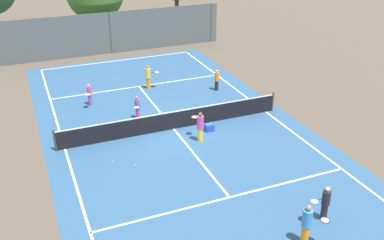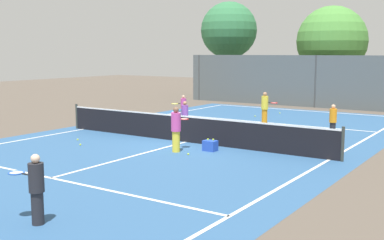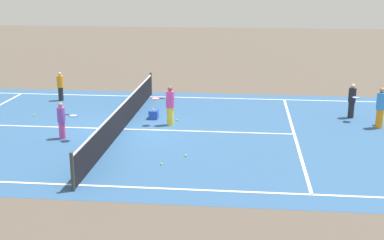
# 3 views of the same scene
# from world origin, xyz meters

# --- Properties ---
(ground_plane) EXTENTS (80.00, 80.00, 0.00)m
(ground_plane) POSITION_xyz_m (0.00, 0.00, 0.00)
(ground_plane) COLOR brown
(court_surface) EXTENTS (13.00, 25.00, 0.01)m
(court_surface) POSITION_xyz_m (0.00, 0.00, 0.00)
(court_surface) COLOR #2D5684
(court_surface) RESTS_ON ground_plane
(tennis_net) EXTENTS (11.90, 0.10, 1.10)m
(tennis_net) POSITION_xyz_m (0.00, 0.00, 0.51)
(tennis_net) COLOR #333833
(tennis_net) RESTS_ON ground_plane
(perimeter_fence) EXTENTS (18.00, 0.12, 3.20)m
(perimeter_fence) POSITION_xyz_m (0.00, 14.00, 1.60)
(perimeter_fence) COLOR #515B60
(perimeter_fence) RESTS_ON ground_plane
(player_0) EXTENTS (0.91, 0.51, 1.53)m
(player_0) POSITION_xyz_m (0.48, 5.87, 0.79)
(player_0) COLOR orange
(player_0) RESTS_ON ground_plane
(player_1) EXTENTS (0.51, 0.85, 1.27)m
(player_1) POSITION_xyz_m (-3.41, 4.70, 0.66)
(player_1) COLOR purple
(player_1) RESTS_ON ground_plane
(player_2) EXTENTS (0.88, 0.37, 1.41)m
(player_2) POSITION_xyz_m (2.57, -8.90, 0.73)
(player_2) COLOR #232328
(player_2) RESTS_ON ground_plane
(player_3) EXTENTS (0.29, 0.29, 1.34)m
(player_3) POSITION_xyz_m (4.32, 3.96, 0.69)
(player_3) COLOR #232328
(player_3) RESTS_ON ground_plane
(player_4) EXTENTS (0.53, 0.86, 1.32)m
(player_4) POSITION_xyz_m (-1.37, 1.88, 0.69)
(player_4) COLOR #D14799
(player_4) RESTS_ON ground_plane
(player_5) EXTENTS (0.85, 0.74, 1.57)m
(player_5) POSITION_xyz_m (1.20, -9.70, 0.81)
(player_5) COLOR orange
(player_5) RESTS_ON ground_plane
(player_6) EXTENTS (0.41, 0.91, 1.54)m
(player_6) POSITION_xyz_m (0.76, -1.68, 0.80)
(player_6) COLOR yellow
(player_6) RESTS_ON ground_plane
(ball_crate) EXTENTS (0.45, 0.35, 0.43)m
(ball_crate) POSITION_xyz_m (1.62, -0.88, 0.18)
(ball_crate) COLOR blue
(ball_crate) RESTS_ON ground_plane
(tennis_ball_0) EXTENTS (0.07, 0.07, 0.07)m
(tennis_ball_0) POSITION_xyz_m (-1.23, 4.87, 0.03)
(tennis_ball_0) COLOR #CCE533
(tennis_ball_0) RESTS_ON ground_plane
(tennis_ball_1) EXTENTS (0.07, 0.07, 0.07)m
(tennis_ball_1) POSITION_xyz_m (1.39, -1.88, 0.03)
(tennis_ball_1) COLOR #CCE533
(tennis_ball_1) RESTS_ON ground_plane
(tennis_ball_2) EXTENTS (0.07, 0.07, 0.07)m
(tennis_ball_2) POSITION_xyz_m (-2.81, -2.71, 0.03)
(tennis_ball_2) COLOR #CCE533
(tennis_ball_2) RESTS_ON ground_plane
(tennis_ball_3) EXTENTS (0.07, 0.07, 0.07)m
(tennis_ball_3) POSITION_xyz_m (-5.14, 3.62, 0.03)
(tennis_ball_3) COLOR #CCE533
(tennis_ball_3) RESTS_ON ground_plane
(tennis_ball_4) EXTENTS (0.07, 0.07, 0.07)m
(tennis_ball_4) POSITION_xyz_m (-3.66, -2.04, 0.03)
(tennis_ball_4) COLOR #CCE533
(tennis_ball_4) RESTS_ON ground_plane
(tennis_ball_5) EXTENTS (0.07, 0.07, 0.07)m
(tennis_ball_5) POSITION_xyz_m (5.32, 10.59, 0.03)
(tennis_ball_5) COLOR #CCE533
(tennis_ball_5) RESTS_ON ground_plane
(tennis_ball_6) EXTENTS (0.07, 0.07, 0.07)m
(tennis_ball_6) POSITION_xyz_m (-1.10, 8.03, 0.03)
(tennis_ball_6) COLOR #CCE533
(tennis_ball_6) RESTS_ON ground_plane
(tennis_ball_7) EXTENTS (0.07, 0.07, 0.07)m
(tennis_ball_7) POSITION_xyz_m (1.42, 6.00, 0.03)
(tennis_ball_7) COLOR #CCE533
(tennis_ball_7) RESTS_ON ground_plane
(tennis_ball_8) EXTENTS (0.07, 0.07, 0.07)m
(tennis_ball_8) POSITION_xyz_m (1.53, 4.14, 0.03)
(tennis_ball_8) COLOR #CCE533
(tennis_ball_8) RESTS_ON ground_plane
(tennis_ball_9) EXTENTS (0.07, 0.07, 0.07)m
(tennis_ball_9) POSITION_xyz_m (-0.55, 9.98, 0.03)
(tennis_ball_9) COLOR #CCE533
(tennis_ball_9) RESTS_ON ground_plane
(tennis_ball_10) EXTENTS (0.07, 0.07, 0.07)m
(tennis_ball_10) POSITION_xyz_m (3.67, 0.95, 0.03)
(tennis_ball_10) COLOR #CCE533
(tennis_ball_10) RESTS_ON ground_plane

